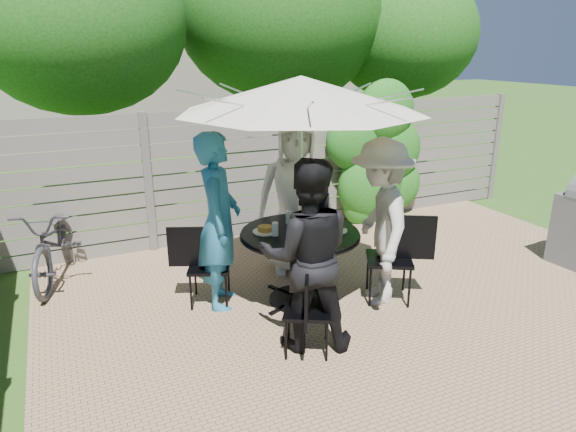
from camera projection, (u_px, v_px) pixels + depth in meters
name	position (u px, v px, depth m)	size (l,w,h in m)	color
backyard_envelope	(173.00, 47.00, 13.23)	(60.00, 60.00, 5.00)	#335A1C
patio_table	(300.00, 253.00, 5.37)	(1.59, 1.59, 0.80)	black
umbrella	(301.00, 94.00, 4.85)	(3.17, 3.17, 2.36)	silver
chair_back	(294.00, 244.00, 6.37)	(0.57, 0.72, 0.95)	black
person_back	(295.00, 197.00, 6.03)	(0.92, 0.60, 1.88)	silver
chair_left	(209.00, 281.00, 5.42)	(0.67, 0.55, 0.87)	black
person_left	(219.00, 222.00, 5.21)	(0.67, 0.44, 1.85)	teal
chair_front	(307.00, 327.00, 4.55)	(0.55, 0.64, 0.85)	black
person_front	(307.00, 256.00, 4.48)	(0.85, 0.66, 1.75)	black
chair_right	(390.00, 275.00, 5.49)	(0.73, 0.63, 0.97)	black
person_right	(380.00, 223.00, 5.30)	(1.14, 0.66, 1.77)	#B2AFAD
plate_back	(298.00, 218.00, 5.62)	(0.26, 0.26, 0.06)	white
plate_left	(265.00, 230.00, 5.27)	(0.26, 0.26, 0.06)	white
plate_front	(303.00, 242.00, 4.94)	(0.26, 0.26, 0.06)	white
plate_right	(335.00, 229.00, 5.30)	(0.26, 0.26, 0.06)	white
plate_extra	(321.00, 239.00, 5.01)	(0.24, 0.24, 0.06)	white
glass_back	(289.00, 217.00, 5.51)	(0.07, 0.07, 0.14)	silver
glass_left	(275.00, 229.00, 5.16)	(0.07, 0.07, 0.14)	silver
glass_front	(313.00, 234.00, 5.03)	(0.07, 0.07, 0.14)	silver
glass_right	(324.00, 222.00, 5.38)	(0.07, 0.07, 0.14)	silver
syrup_jug	(294.00, 223.00, 5.31)	(0.09, 0.09, 0.16)	#59280C
coffee_cup	(308.00, 219.00, 5.48)	(0.08, 0.08, 0.12)	#C6B293
bicycle	(56.00, 241.00, 5.98)	(0.61, 1.76, 0.92)	#333338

